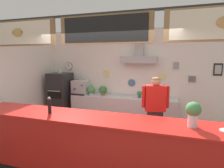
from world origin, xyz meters
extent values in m
plane|color=brown|center=(0.00, 0.00, 0.00)|extent=(6.93, 6.93, 0.00)
cube|color=#9E9E99|center=(0.00, 2.67, 1.46)|extent=(5.77, 0.12, 2.93)
cube|color=white|center=(0.00, 2.61, 1.46)|extent=(5.73, 0.01, 2.89)
cylinder|color=black|center=(-2.26, 2.59, 1.76)|extent=(0.28, 0.02, 0.28)
cylinder|color=white|center=(-2.26, 2.58, 1.76)|extent=(0.26, 0.01, 0.26)
cube|color=black|center=(-2.26, 2.57, 1.81)|extent=(0.01, 0.01, 0.10)
cylinder|color=beige|center=(-0.88, 2.59, 1.55)|extent=(0.25, 0.02, 0.25)
cylinder|color=teal|center=(-0.03, 2.59, 1.28)|extent=(0.24, 0.02, 0.24)
cylinder|color=beige|center=(0.90, 2.59, 1.51)|extent=(0.22, 0.02, 0.22)
cube|color=black|center=(2.35, 2.59, 1.74)|extent=(0.23, 0.02, 0.34)
cube|color=#ACACAC|center=(2.35, 2.58, 1.74)|extent=(0.16, 0.01, 0.24)
cube|color=white|center=(1.27, 2.59, 1.83)|extent=(0.22, 0.02, 0.30)
cube|color=gray|center=(1.27, 2.58, 1.83)|extent=(0.16, 0.01, 0.21)
cube|color=white|center=(1.71, 2.59, 1.46)|extent=(0.27, 0.02, 0.25)
cube|color=slate|center=(1.71, 2.58, 1.46)|extent=(0.19, 0.01, 0.18)
cube|color=#A3A5AD|center=(0.21, 2.42, 2.00)|extent=(1.06, 0.40, 0.20)
cube|color=#A3A5AD|center=(0.21, 2.49, 2.49)|extent=(0.24, 0.24, 0.77)
cube|color=#2D2D2D|center=(0.00, 0.01, 2.81)|extent=(5.38, 0.04, 0.04)
cube|color=olive|center=(-1.79, -0.02, 2.54)|extent=(1.65, 0.05, 0.49)
cube|color=#F2E5C6|center=(-1.79, -0.05, 2.54)|extent=(1.49, 0.01, 0.43)
ellipsoid|color=tan|center=(-1.79, -0.06, 2.56)|extent=(0.25, 0.04, 0.17)
cube|color=#51843D|center=(-1.79, -0.07, 2.56)|extent=(0.23, 0.01, 0.04)
cube|color=olive|center=(0.00, -0.02, 2.54)|extent=(1.65, 0.05, 0.49)
cube|color=black|center=(0.00, -0.05, 2.54)|extent=(1.49, 0.01, 0.43)
cube|color=red|center=(0.00, -0.28, 0.52)|extent=(4.87, 0.70, 1.05)
cube|color=red|center=(0.00, -0.28, 1.06)|extent=(4.97, 0.73, 0.03)
cube|color=silver|center=(-0.25, 2.27, 0.45)|extent=(3.21, 0.61, 0.89)
cube|color=#9FA1A5|center=(-0.25, 2.27, 0.16)|extent=(3.05, 0.56, 0.02)
cube|color=#232326|center=(-2.31, 2.11, 0.78)|extent=(0.62, 0.68, 1.57)
cube|color=black|center=(-2.31, 1.76, 0.91)|extent=(0.46, 0.02, 0.20)
cube|color=#B7BABF|center=(-2.31, 1.74, 1.04)|extent=(0.43, 0.02, 0.02)
cylinder|color=#B7BABF|center=(-2.31, 2.11, 1.62)|extent=(0.14, 0.14, 0.10)
cube|color=#232328|center=(0.82, 0.97, 0.46)|extent=(0.36, 0.26, 0.91)
cube|color=red|center=(0.82, 0.97, 1.19)|extent=(0.47, 0.30, 0.56)
cylinder|color=red|center=(1.07, 1.03, 1.22)|extent=(0.08, 0.08, 0.48)
cylinder|color=red|center=(0.57, 0.92, 1.22)|extent=(0.08, 0.08, 0.48)
sphere|color=tan|center=(0.82, 0.97, 1.56)|extent=(0.19, 0.19, 0.19)
ellipsoid|color=olive|center=(0.82, 0.97, 1.61)|extent=(0.18, 0.18, 0.11)
cube|color=#B7BABF|center=(-1.65, 2.25, 1.11)|extent=(0.50, 0.37, 0.44)
cylinder|color=#4C4C51|center=(-1.75, 2.04, 1.09)|extent=(0.06, 0.06, 0.06)
cube|color=black|center=(-1.65, 2.03, 0.91)|extent=(0.45, 0.10, 0.04)
sphere|color=black|center=(-1.50, 2.05, 1.20)|extent=(0.04, 0.04, 0.04)
cylinder|color=#9E563D|center=(-0.89, 2.28, 0.93)|extent=(0.13, 0.13, 0.08)
ellipsoid|color=#387A3D|center=(-0.89, 2.28, 1.06)|extent=(0.26, 0.26, 0.23)
cylinder|color=#4C4C51|center=(0.27, 2.25, 0.93)|extent=(0.09, 0.09, 0.07)
ellipsoid|color=#387A3D|center=(0.27, 2.25, 1.02)|extent=(0.16, 0.16, 0.14)
cylinder|color=beige|center=(0.73, 2.31, 0.93)|extent=(0.11, 0.11, 0.08)
ellipsoid|color=#2D6638|center=(0.73, 2.31, 1.03)|extent=(0.19, 0.19, 0.17)
cylinder|color=beige|center=(-1.27, 2.24, 0.92)|extent=(0.14, 0.14, 0.06)
ellipsoid|color=#47894C|center=(-1.27, 2.24, 1.05)|extent=(0.26, 0.26, 0.24)
cylinder|color=black|center=(-0.94, -0.33, 1.20)|extent=(0.06, 0.06, 0.26)
sphere|color=gray|center=(-0.94, -0.33, 1.35)|extent=(0.05, 0.05, 0.05)
cylinder|color=silver|center=(1.43, -0.26, 1.17)|extent=(0.14, 0.14, 0.19)
cylinder|color=gray|center=(1.43, -0.26, 1.11)|extent=(0.13, 0.13, 0.06)
ellipsoid|color=#47894C|center=(1.43, -0.26, 1.34)|extent=(0.21, 0.21, 0.21)
camera|label=1|loc=(1.08, -3.01, 2.08)|focal=29.23mm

